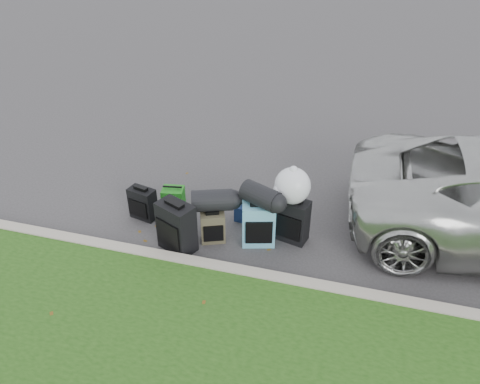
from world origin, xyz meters
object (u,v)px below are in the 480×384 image
(suitcase_large_black_left, at_px, (177,227))
(tote_green, at_px, (173,199))
(suitcase_teal, at_px, (259,224))
(tote_navy, at_px, (243,213))
(suitcase_small_black, at_px, (143,203))
(suitcase_large_black_right, at_px, (293,220))
(suitcase_olive, at_px, (213,227))

(suitcase_large_black_left, xyz_separation_m, tote_green, (-0.43, 0.89, -0.18))
(suitcase_teal, bearing_deg, tote_navy, 110.27)
(suitcase_small_black, bearing_deg, tote_green, 54.31)
(suitcase_teal, height_order, tote_navy, suitcase_teal)
(suitcase_small_black, distance_m, suitcase_large_black_right, 2.34)
(suitcase_large_black_left, xyz_separation_m, suitcase_teal, (1.08, 0.42, -0.04))
(tote_navy, bearing_deg, suitcase_small_black, -162.52)
(suitcase_small_black, height_order, suitcase_large_black_right, suitcase_large_black_right)
(suitcase_teal, bearing_deg, suitcase_olive, 174.72)
(suitcase_small_black, bearing_deg, suitcase_large_black_left, -22.25)
(suitcase_large_black_left, distance_m, suitcase_teal, 1.16)
(tote_navy, bearing_deg, suitcase_large_black_left, -123.80)
(suitcase_olive, height_order, suitcase_teal, suitcase_teal)
(suitcase_olive, bearing_deg, tote_green, 123.30)
(suitcase_olive, relative_size, tote_green, 1.25)
(suitcase_large_black_right, bearing_deg, suitcase_teal, -139.96)
(suitcase_small_black, relative_size, suitcase_olive, 1.07)
(tote_green, relative_size, tote_navy, 1.46)
(suitcase_small_black, height_order, tote_green, suitcase_small_black)
(suitcase_small_black, relative_size, suitcase_large_black_left, 0.68)
(suitcase_large_black_left, height_order, suitcase_olive, suitcase_large_black_left)
(suitcase_large_black_right, bearing_deg, suitcase_small_black, -164.09)
(suitcase_teal, bearing_deg, suitcase_large_black_right, 10.11)
(suitcase_large_black_left, xyz_separation_m, suitcase_olive, (0.43, 0.30, -0.14))
(suitcase_large_black_left, height_order, tote_navy, suitcase_large_black_left)
(suitcase_olive, distance_m, suitcase_large_black_right, 1.16)
(suitcase_large_black_left, xyz_separation_m, tote_navy, (0.73, 0.91, -0.24))
(suitcase_small_black, distance_m, suitcase_large_black_left, 0.99)
(suitcase_large_black_right, xyz_separation_m, tote_green, (-1.96, 0.25, -0.14))
(suitcase_large_black_right, bearing_deg, tote_green, -173.20)
(suitcase_large_black_right, height_order, tote_green, suitcase_large_black_right)
(suitcase_small_black, xyz_separation_m, tote_navy, (1.53, 0.34, -0.12))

